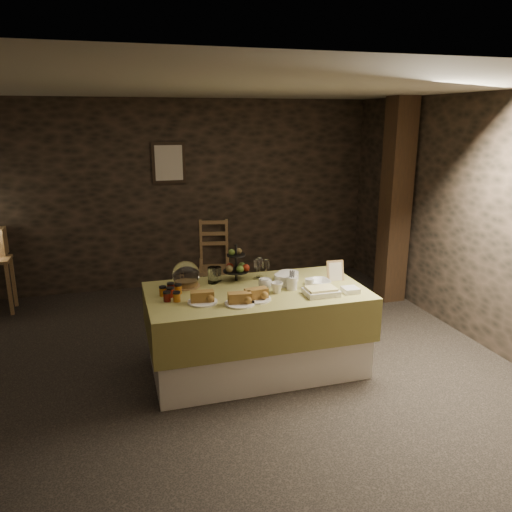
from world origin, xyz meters
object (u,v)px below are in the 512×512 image
object	(u,v)px
timber_column	(396,202)
fruit_stand	(237,267)
buffet_table	(257,324)
chair	(213,257)

from	to	relation	value
timber_column	fruit_stand	xyz separation A→B (m)	(-2.36, -1.04, -0.36)
buffet_table	fruit_stand	size ratio (longest dim) A/B	5.52
buffet_table	timber_column	size ratio (longest dim) A/B	0.78
timber_column	fruit_stand	distance (m)	2.60
buffet_table	timber_column	bearing A→B (deg)	31.24
chair	timber_column	bearing A→B (deg)	-18.40
chair	timber_column	distance (m)	2.62
buffet_table	chair	bearing A→B (deg)	87.45
chair	timber_column	size ratio (longest dim) A/B	0.28
fruit_stand	chair	bearing A→B (deg)	84.46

